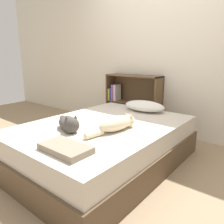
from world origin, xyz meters
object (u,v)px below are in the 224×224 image
object	(u,v)px
pillow	(144,106)
cat_dark	(69,123)
bookshelf	(132,101)
bed	(104,144)
cat_light	(117,124)

from	to	relation	value
pillow	cat_dark	bearing A→B (deg)	-98.96
cat_dark	bookshelf	bearing A→B (deg)	129.35
bed	pillow	world-z (taller)	pillow
bookshelf	pillow	bearing A→B (deg)	-43.03
bed	bookshelf	distance (m)	1.34
bed	bookshelf	bearing A→B (deg)	110.62
pillow	bookshelf	world-z (taller)	bookshelf
cat_light	bed	bearing A→B (deg)	80.90
pillow	bookshelf	bearing A→B (deg)	136.97
bed	cat_light	world-z (taller)	cat_light
bed	cat_dark	size ratio (longest dim) A/B	3.99
pillow	cat_light	size ratio (longest dim) A/B	0.93
cat_light	bookshelf	bearing A→B (deg)	36.84
cat_light	bookshelf	xyz separation A→B (m)	(-0.71, 1.32, -0.07)
bed	pillow	bearing A→B (deg)	86.85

